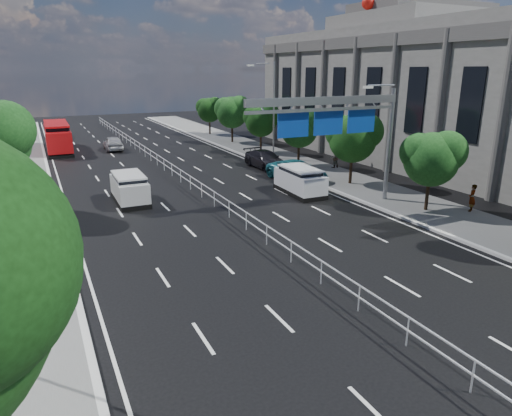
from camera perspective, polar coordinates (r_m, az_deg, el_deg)
ground at (r=17.75m, az=11.00°, el=-11.36°), size 160.00×160.00×0.00m
kerb_near at (r=14.85m, az=-19.75°, el=-17.96°), size 0.25×140.00×0.15m
kerb_far at (r=23.85m, az=28.73°, el=-5.49°), size 0.25×140.00×0.15m
median_fence at (r=36.97m, az=-10.18°, el=4.52°), size 0.05×85.00×1.02m
toilet_sign at (r=13.51m, az=-29.30°, el=-8.85°), size 1.62×0.18×4.34m
overhead_gantry at (r=27.89m, az=10.50°, el=11.09°), size 10.24×0.38×7.45m
streetlight_far at (r=43.42m, az=1.89°, el=12.84°), size 2.78×2.40×9.00m
civic_hall at (r=47.93m, az=18.83°, el=13.64°), size 14.40×36.00×14.35m
far_tree_c at (r=28.89m, az=21.19°, el=6.05°), size 3.52×3.28×4.94m
far_tree_d at (r=34.32m, az=12.10°, el=8.83°), size 3.85×3.59×5.34m
far_tree_e at (r=40.46m, az=5.51°, el=10.12°), size 3.63×3.38×5.13m
far_tree_f at (r=46.99m, az=0.68°, el=11.06°), size 3.52×3.28×5.02m
far_tree_g at (r=53.75m, az=-2.98°, el=12.07°), size 3.96×3.69×5.45m
far_tree_h at (r=60.73m, az=-5.82°, el=12.26°), size 3.41×3.18×4.91m
white_minivan at (r=30.69m, az=-15.53°, el=2.38°), size 1.94×4.36×1.88m
red_bus at (r=52.91m, az=-23.57°, el=8.22°), size 2.52×10.01×2.98m
near_car_silver at (r=51.59m, az=-17.45°, el=7.76°), size 1.90×4.47×1.51m
near_car_dark at (r=63.65m, az=-23.43°, el=8.71°), size 1.54×4.25×1.39m
silver_minivan at (r=31.77m, az=5.51°, el=3.40°), size 2.05×4.54×1.86m
parked_car_teal at (r=35.53m, az=5.17°, el=4.61°), size 3.22×5.79×1.53m
parked_car_dark at (r=40.14m, az=1.20°, el=6.08°), size 2.37×5.26×1.50m
pedestrian_a at (r=30.14m, az=25.39°, el=1.16°), size 0.72×0.64×1.65m
pedestrian_b at (r=40.13m, az=9.75°, el=6.19°), size 0.88×0.71×1.69m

